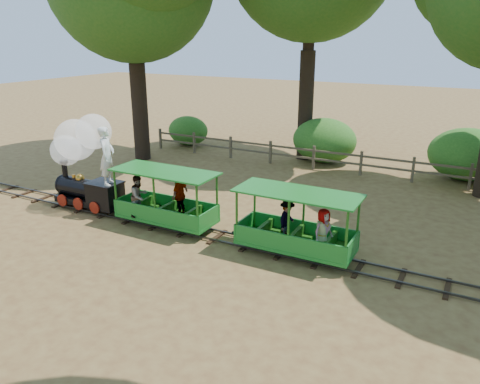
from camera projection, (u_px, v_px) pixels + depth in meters
The scene contains 9 objects.
ground at pixel (249, 245), 12.70m from camera, with size 90.00×90.00×0.00m, color olive.
track at pixel (249, 243), 12.68m from camera, with size 22.00×1.00×0.10m.
locomotive at pixel (83, 155), 14.83m from camera, with size 2.90×1.31×3.20m.
carriage_front at pixel (163, 202), 13.66m from camera, with size 3.13×1.33×1.63m.
carriage_rear at pixel (298, 230), 11.86m from camera, with size 3.13×1.28×1.63m.
fence at pixel (337, 159), 19.21m from camera, with size 18.10×0.10×1.00m.
shrub_west at pixel (188, 131), 23.89m from camera, with size 2.15×1.65×1.49m, color #2D6B1E.
shrub_mid_w at pixel (324, 140), 20.61m from camera, with size 2.84×2.18×1.96m, color #2D6B1E.
shrub_east at pixel (468, 155), 18.04m from camera, with size 2.95×2.27×2.04m, color #2D6B1E.
Camera 1 is at (5.22, -10.33, 5.44)m, focal length 35.00 mm.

